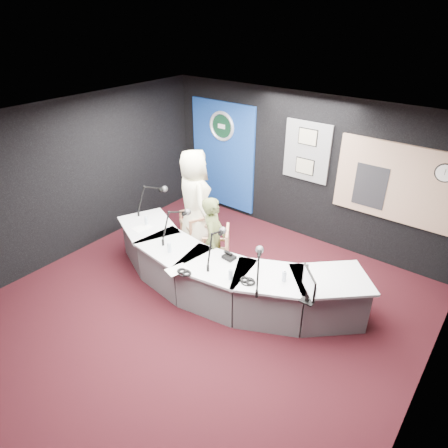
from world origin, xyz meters
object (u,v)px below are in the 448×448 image
Objects in this scene: armchair_left at (195,220)px; person_woman at (214,240)px; broadcast_desk at (222,272)px; person_man at (194,199)px; armchair_right at (214,255)px.

armchair_left is 1.23m from person_woman.
broadcast_desk is 2.97× the size of person_woman.
armchair_left is at bearing 146.48° from broadcast_desk.
person_man is 1.22m from person_woman.
broadcast_desk is 0.55m from person_woman.
person_woman is (-0.33, 0.21, 0.38)m from broadcast_desk.
person_man is 1.25× the size of person_woman.
person_man is at bearing 28.45° from person_woman.
person_man is (0.00, 0.00, 0.45)m from armchair_left.
person_man reaches higher than person_woman.
armchair_right is 0.62× the size of person_woman.
person_man is (-1.00, 0.67, 0.48)m from armchair_right.
broadcast_desk is 4.76× the size of armchair_right.
person_man is at bearing -157.83° from armchair_right.
broadcast_desk is at bearing 23.54° from armchair_right.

